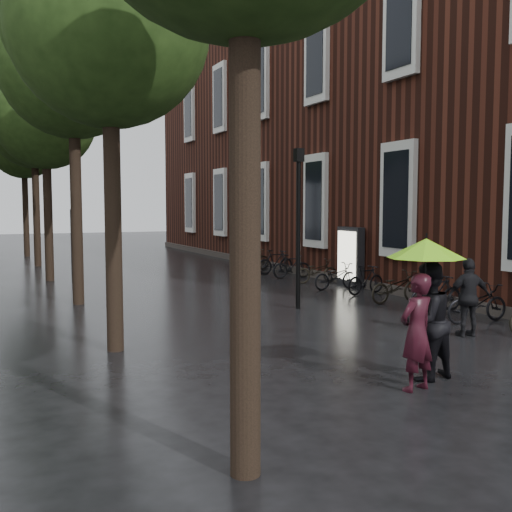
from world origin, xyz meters
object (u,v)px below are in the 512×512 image
parked_bicycles (360,279)px  lamp_post (298,212)px  person_burgundy (417,332)px  pedestrian_walking (469,297)px  person_black (427,321)px  ad_lightbox (350,257)px

parked_bicycles → lamp_post: 4.09m
person_burgundy → parked_bicycles: 10.05m
pedestrian_walking → parked_bicycles: 6.35m
person_burgundy → person_black: bearing=-155.9°
parked_bicycles → ad_lightbox: size_ratio=7.47×
person_burgundy → lamp_post: (1.92, 7.16, 1.74)m
person_burgundy → lamp_post: size_ratio=0.41×
person_black → parked_bicycles: bearing=-127.4°
lamp_post → person_burgundy: bearing=-105.0°
person_black → pedestrian_walking: person_black is taller
pedestrian_walking → parked_bicycles: pedestrian_walking is taller
lamp_post → ad_lightbox: bearing=39.8°
person_black → lamp_post: lamp_post is taller
ad_lightbox → lamp_post: bearing=-137.4°
person_black → person_burgundy: bearing=26.9°
pedestrian_walking → ad_lightbox: ad_lightbox is taller
pedestrian_walking → ad_lightbox: (2.23, 7.83, 0.19)m
person_black → pedestrian_walking: (2.99, 2.13, -0.11)m
parked_bicycles → ad_lightbox: bearing=65.9°
person_burgundy → lamp_post: lamp_post is taller
ad_lightbox → lamp_post: lamp_post is taller
pedestrian_walking → lamp_post: size_ratio=0.39×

